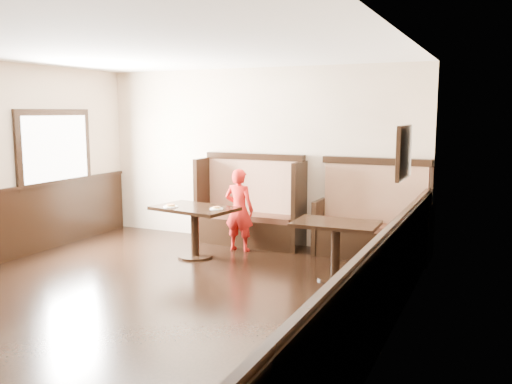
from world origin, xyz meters
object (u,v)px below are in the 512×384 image
Objects in this scene: booth_main at (251,211)px; table_neighbor at (336,236)px; child at (239,210)px; table_main at (195,219)px; booth_neighbor at (372,225)px.

booth_main reaches higher than table_neighbor.
booth_main reaches higher than child.
table_main is 1.01× the size of child.
child is (0.02, -0.48, 0.10)m from booth_main.
booth_neighbor reaches higher than child.
child reaches higher than table_main.
child is (-1.74, 0.75, 0.08)m from table_neighbor.
booth_neighbor reaches higher than table_neighbor.
child is at bearing -166.11° from booth_neighbor.
booth_neighbor is 1.31× the size of child.
booth_neighbor is (1.95, -0.00, -0.05)m from booth_main.
booth_neighbor is at bearing -0.05° from booth_main.
booth_main and booth_neighbor have the same top height.
booth_neighbor is 1.55× the size of table_neighbor.
table_neighbor is 1.89m from child.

